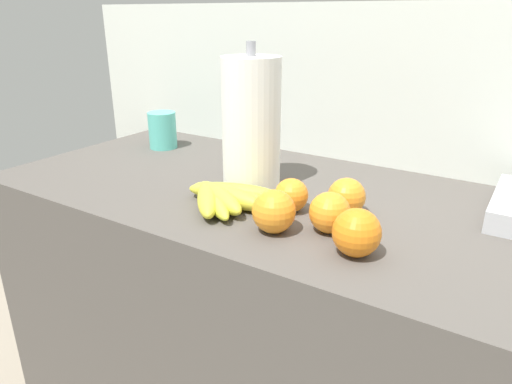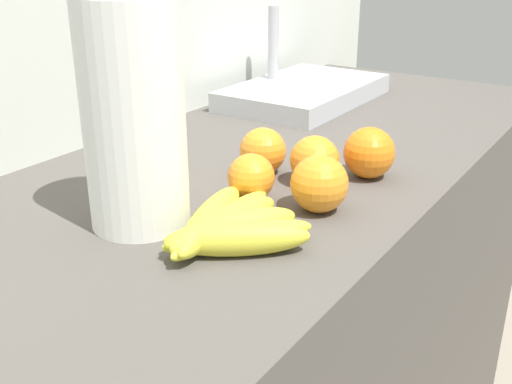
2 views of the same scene
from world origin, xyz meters
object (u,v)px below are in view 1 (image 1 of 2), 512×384
orange_far_right (357,233)px  orange_right (291,195)px  banana_bunch (223,197)px  mug (163,130)px  paper_towel_roll (251,124)px  orange_back_right (347,197)px  orange_back_left (274,211)px  orange_center (330,212)px

orange_far_right → orange_right: size_ratio=1.18×
banana_bunch → mug: 0.49m
paper_towel_roll → mug: (-0.40, 0.13, -0.09)m
banana_bunch → paper_towel_roll: (-0.01, 0.13, 0.12)m
orange_far_right → paper_towel_roll: paper_towel_roll is taller
orange_back_right → orange_back_left: size_ratio=0.93×
orange_center → orange_right: 0.11m
orange_back_left → orange_center: bearing=32.4°
banana_bunch → orange_back_right: bearing=23.1°
orange_right → mug: 0.58m
orange_back_right → paper_towel_roll: size_ratio=0.23×
orange_center → orange_far_right: orange_far_right is taller
banana_bunch → orange_right: orange_right is taller
orange_far_right → mug: bearing=156.3°
orange_back_left → mug: (-0.56, 0.31, 0.01)m
orange_back_left → paper_towel_roll: bearing=132.6°
orange_far_right → banana_bunch: bearing=170.7°
orange_far_right → paper_towel_roll: size_ratio=0.25×
orange_far_right → orange_back_left: bearing=179.0°
banana_bunch → orange_back_left: size_ratio=2.76×
banana_bunch → paper_towel_roll: size_ratio=0.69×
orange_back_right → orange_right: size_ratio=1.09×
paper_towel_roll → mug: paper_towel_roll is taller
orange_back_right → mug: mug is taller
mug → orange_far_right: bearing=-23.7°
orange_back_left → paper_towel_roll: 0.26m
banana_bunch → orange_back_right: size_ratio=2.97×
orange_far_right → paper_towel_roll: 0.38m
orange_back_right → paper_towel_roll: bearing=172.4°
mug → orange_right: bearing=-21.4°
orange_back_left → orange_center: size_ratio=1.06×
banana_bunch → orange_back_right: (0.23, 0.10, 0.02)m
banana_bunch → orange_far_right: orange_far_right is taller
orange_back_left → orange_right: (-0.02, 0.10, -0.01)m
orange_right → mug: bearing=158.6°
orange_back_left → orange_right: 0.10m
banana_bunch → paper_towel_roll: 0.18m
orange_back_left → orange_center: orange_back_left is taller
banana_bunch → orange_back_right: orange_back_right is taller
mug → orange_back_right: bearing=-14.7°
paper_towel_roll → orange_back_right: bearing=-7.6°
orange_center → paper_towel_roll: size_ratio=0.24×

